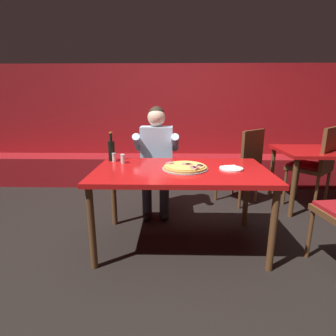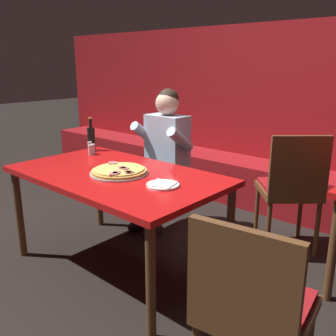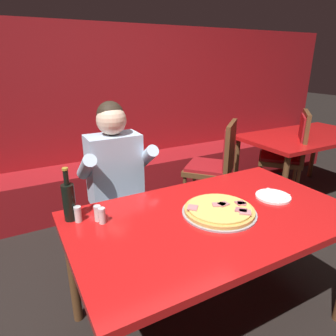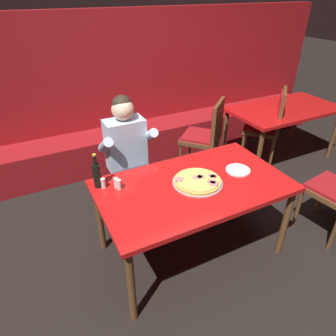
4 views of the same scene
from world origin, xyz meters
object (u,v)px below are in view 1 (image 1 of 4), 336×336
shaker_red_pepper_flakes (123,159)px  plate_white_paper (231,168)px  beer_bottle (112,150)px  dining_chair_near_right (243,160)px  shaker_black_pepper (114,158)px  main_dining_table (181,177)px  dining_chair_far_left (317,161)px  pizza (185,167)px  shaker_oregano (122,159)px  diner_seated_blue_shirt (156,155)px

shaker_red_pepper_flakes → plate_white_paper: bearing=-11.5°
beer_bottle → dining_chair_near_right: beer_bottle is taller
plate_white_paper → shaker_black_pepper: bearing=165.9°
main_dining_table → plate_white_paper: plate_white_paper is taller
dining_chair_near_right → dining_chair_far_left: (0.87, -0.13, 0.02)m
plate_white_paper → pizza: bearing=-179.6°
plate_white_paper → shaker_red_pepper_flakes: shaker_red_pepper_flakes is taller
beer_bottle → dining_chair_far_left: same height
shaker_oregano → plate_white_paper: bearing=-13.3°
pizza → shaker_red_pepper_flakes: (-0.60, 0.21, 0.02)m
pizza → beer_bottle: bearing=156.1°
main_dining_table → shaker_red_pepper_flakes: 0.61m
shaker_black_pepper → diner_seated_blue_shirt: 0.63m
pizza → beer_bottle: size_ratio=1.40×
pizza → dining_chair_near_right: dining_chair_near_right is taller
plate_white_paper → shaker_black_pepper: 1.15m
plate_white_paper → beer_bottle: bearing=164.3°
plate_white_paper → dining_chair_near_right: dining_chair_near_right is taller
shaker_oregano → dining_chair_near_right: dining_chair_near_right is taller
shaker_red_pepper_flakes → diner_seated_blue_shirt: size_ratio=0.07×
beer_bottle → plate_white_paper: bearing=-15.7°
plate_white_paper → diner_seated_blue_shirt: 1.05m
shaker_oregano → dining_chair_far_left: dining_chair_far_left is taller
plate_white_paper → diner_seated_blue_shirt: (-0.72, 0.77, -0.05)m
main_dining_table → beer_bottle: (-0.70, 0.32, 0.18)m
shaker_red_pepper_flakes → shaker_oregano: (-0.01, 0.04, 0.00)m
shaker_red_pepper_flakes → dining_chair_near_right: (1.40, 0.86, -0.20)m
diner_seated_blue_shirt → dining_chair_far_left: (1.99, 0.17, -0.10)m
shaker_oregano → pizza: bearing=-21.7°
main_dining_table → pizza: 0.10m
shaker_black_pepper → shaker_oregano: 0.10m
dining_chair_near_right → dining_chair_far_left: bearing=-8.3°
main_dining_table → plate_white_paper: bearing=-0.0°
shaker_oregano → diner_seated_blue_shirt: size_ratio=0.07×
shaker_black_pepper → shaker_red_pepper_flakes: 0.13m
shaker_oregano → dining_chair_near_right: bearing=30.3°
main_dining_table → shaker_black_pepper: 0.73m
plate_white_paper → dining_chair_far_left: size_ratio=0.20×
shaker_black_pepper → dining_chair_far_left: (2.38, 0.66, -0.18)m
diner_seated_blue_shirt → main_dining_table: bearing=-70.5°
shaker_black_pepper → shaker_red_pepper_flakes: bearing=-35.2°
pizza → plate_white_paper: 0.41m
beer_bottle → diner_seated_blue_shirt: bearing=46.4°
shaker_black_pepper → dining_chair_near_right: 1.71m
plate_white_paper → shaker_black_pepper: shaker_black_pepper is taller
pizza → shaker_black_pepper: (-0.70, 0.28, 0.02)m
plate_white_paper → diner_seated_blue_shirt: size_ratio=0.16×
pizza → shaker_oregano: size_ratio=4.77×
pizza → dining_chair_near_right: (0.80, 1.07, -0.18)m
plate_white_paper → diner_seated_blue_shirt: bearing=133.3°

